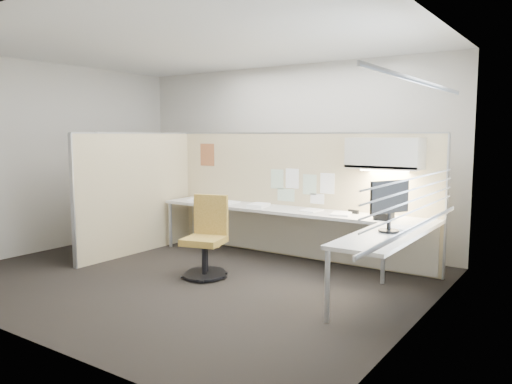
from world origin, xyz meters
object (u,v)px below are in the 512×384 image
Objects in this scene: phone at (383,215)px; chair_right at (206,239)px; desk at (303,222)px; monitor at (390,203)px; chair_left at (207,239)px.

chair_right is at bearing -147.56° from phone.
desk is 1.30m from chair_right.
chair_right is 2.26m from monitor.
monitor is at bearing -25.89° from desk.
phone is (1.92, 0.97, 0.35)m from chair_left.
phone is (-0.32, 0.71, -0.26)m from monitor.
monitor is at bearing -63.95° from phone.
chair_left is at bearing -151.14° from phone.
chair_right is 2.15m from phone.
desk is 7.48× the size of monitor.
chair_left is 0.94× the size of chair_right.
chair_right is (-0.78, -1.03, -0.14)m from desk.
chair_right is at bearing -78.03° from chair_left.
chair_right is at bearing 125.75° from monitor.
desk is 1.27m from chair_left.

